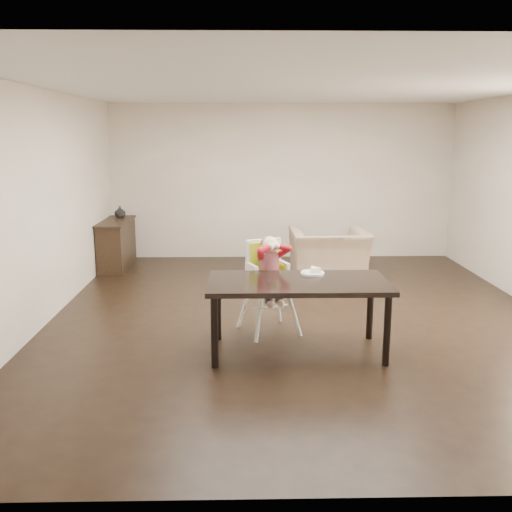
{
  "coord_description": "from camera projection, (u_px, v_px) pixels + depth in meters",
  "views": [
    {
      "loc": [
        -0.68,
        -6.59,
        2.19
      ],
      "look_at": [
        -0.55,
        -0.57,
        0.89
      ],
      "focal_mm": 40.0,
      "sensor_mm": 36.0,
      "label": 1
    }
  ],
  "objects": [
    {
      "name": "plate",
      "position": [
        313.0,
        272.0,
        5.93
      ],
      "size": [
        0.29,
        0.29,
        0.07
      ],
      "rotation": [
        0.0,
        0.0,
        -0.17
      ],
      "color": "white",
      "rests_on": "dining_table"
    },
    {
      "name": "dining_table",
      "position": [
        298.0,
        288.0,
        5.69
      ],
      "size": [
        1.8,
        0.9,
        0.75
      ],
      "color": "black",
      "rests_on": "ground"
    },
    {
      "name": "ground",
      "position": [
        300.0,
        317.0,
        6.91
      ],
      "size": [
        7.0,
        7.0,
        0.0
      ],
      "primitive_type": "plane",
      "color": "black",
      "rests_on": "ground"
    },
    {
      "name": "high_chair",
      "position": [
        268.0,
        265.0,
        6.29
      ],
      "size": [
        0.59,
        0.59,
        1.09
      ],
      "rotation": [
        0.0,
        0.0,
        0.37
      ],
      "color": "white",
      "rests_on": "ground"
    },
    {
      "name": "vase",
      "position": [
        120.0,
        212.0,
        9.66
      ],
      "size": [
        0.22,
        0.22,
        0.19
      ],
      "primitive_type": "imported",
      "rotation": [
        0.0,
        0.0,
        -0.17
      ],
      "color": "#99999E",
      "rests_on": "sideboard"
    },
    {
      "name": "room_walls",
      "position": [
        303.0,
        163.0,
        6.52
      ],
      "size": [
        6.02,
        7.02,
        2.71
      ],
      "color": "#C0B59F",
      "rests_on": "ground"
    },
    {
      "name": "armchair",
      "position": [
        329.0,
        246.0,
        8.72
      ],
      "size": [
        1.17,
        0.78,
        1.0
      ],
      "primitive_type": "imported",
      "rotation": [
        0.0,
        0.0,
        3.17
      ],
      "color": "#987D61",
      "rests_on": "ground"
    },
    {
      "name": "sideboard",
      "position": [
        117.0,
        244.0,
        9.41
      ],
      "size": [
        0.44,
        1.26,
        0.79
      ],
      "color": "black",
      "rests_on": "ground"
    }
  ]
}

